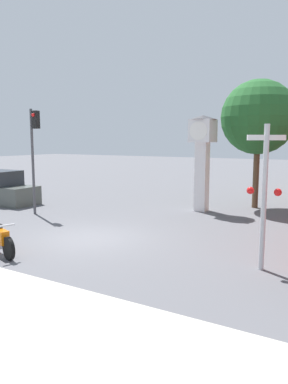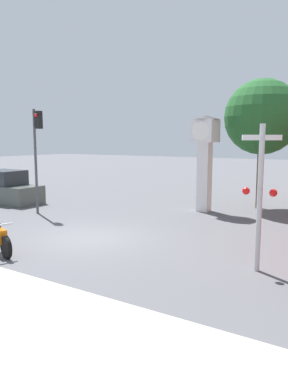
# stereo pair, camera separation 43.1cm
# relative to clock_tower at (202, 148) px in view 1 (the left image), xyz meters

# --- Properties ---
(ground_plane) EXTENTS (120.00, 120.00, 0.00)m
(ground_plane) POSITION_rel_clock_tower_xyz_m (-1.39, -6.94, -3.08)
(ground_plane) COLOR #56565B
(clock_tower) EXTENTS (1.30, 1.30, 4.63)m
(clock_tower) POSITION_rel_clock_tower_xyz_m (0.00, 0.00, 0.00)
(clock_tower) COLOR white
(clock_tower) RESTS_ON ground_plane
(traffic_light) EXTENTS (0.50, 0.35, 4.87)m
(traffic_light) POSITION_rel_clock_tower_xyz_m (-6.30, -4.77, 0.23)
(traffic_light) COLOR #47474C
(traffic_light) RESTS_ON ground_plane
(railroad_crossing_signal) EXTENTS (0.90, 0.82, 3.87)m
(railroad_crossing_signal) POSITION_rel_clock_tower_xyz_m (4.62, -7.06, -0.97)
(railroad_crossing_signal) COLOR #B7B7BC
(railroad_crossing_signal) RESTS_ON ground_plane
(street_tree) EXTENTS (3.72, 3.72, 6.45)m
(street_tree) POSITION_rel_clock_tower_xyz_m (2.03, 2.25, 1.49)
(street_tree) COLOR brown
(street_tree) RESTS_ON ground_plane
(parked_car) EXTENTS (4.23, 1.87, 1.80)m
(parked_car) POSITION_rel_clock_tower_xyz_m (-10.32, -3.58, -2.33)
(parked_car) COLOR #4C514C
(parked_car) RESTS_ON ground_plane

